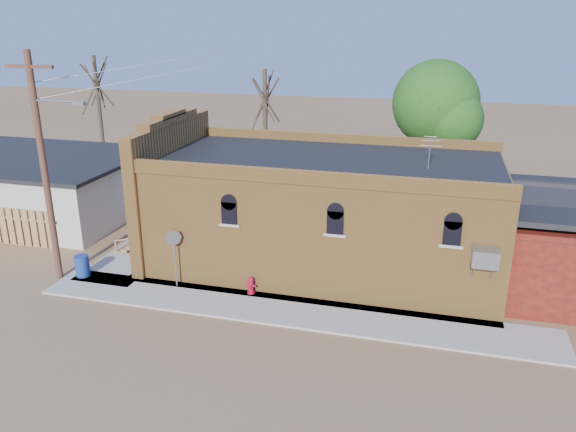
% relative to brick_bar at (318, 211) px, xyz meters
% --- Properties ---
extents(ground, '(120.00, 120.00, 0.00)m').
position_rel_brick_bar_xyz_m(ground, '(-1.64, -5.49, -2.34)').
color(ground, olive).
rests_on(ground, ground).
extents(sidewalk_south, '(19.00, 2.20, 0.08)m').
position_rel_brick_bar_xyz_m(sidewalk_south, '(-0.14, -4.59, -2.30)').
color(sidewalk_south, '#9E9991').
rests_on(sidewalk_south, ground).
extents(sidewalk_west, '(2.60, 10.00, 0.08)m').
position_rel_brick_bar_xyz_m(sidewalk_west, '(-7.94, 0.51, -2.30)').
color(sidewalk_west, '#9E9991').
rests_on(sidewalk_west, ground).
extents(brick_bar, '(16.40, 7.97, 6.30)m').
position_rel_brick_bar_xyz_m(brick_bar, '(0.00, 0.00, 0.00)').
color(brick_bar, '#AB7434').
rests_on(brick_bar, ground).
extents(red_shed, '(5.40, 6.40, 4.30)m').
position_rel_brick_bar_xyz_m(red_shed, '(9.86, 0.01, -0.07)').
color(red_shed, '#560E10').
rests_on(red_shed, ground).
extents(wood_fence, '(5.20, 0.10, 1.80)m').
position_rel_brick_bar_xyz_m(wood_fence, '(-14.44, -1.69, -1.44)').
color(wood_fence, '#AD784E').
rests_on(wood_fence, ground).
extents(utility_pole, '(3.12, 0.26, 9.00)m').
position_rel_brick_bar_xyz_m(utility_pole, '(-9.79, -4.29, 2.43)').
color(utility_pole, '#4A2A1D').
rests_on(utility_pole, ground).
extents(tree_bare_near, '(2.80, 2.80, 7.65)m').
position_rel_brick_bar_xyz_m(tree_bare_near, '(-4.64, 7.51, 3.62)').
color(tree_bare_near, brown).
rests_on(tree_bare_near, ground).
extents(tree_bare_far, '(2.80, 2.80, 8.16)m').
position_rel_brick_bar_xyz_m(tree_bare_far, '(-15.64, 8.51, 4.02)').
color(tree_bare_far, brown).
rests_on(tree_bare_far, ground).
extents(tree_leafy, '(4.40, 4.40, 8.15)m').
position_rel_brick_bar_xyz_m(tree_leafy, '(4.36, 8.01, 3.59)').
color(tree_leafy, brown).
rests_on(tree_leafy, ground).
extents(fire_hydrant, '(0.40, 0.39, 0.68)m').
position_rel_brick_bar_xyz_m(fire_hydrant, '(-1.80, -3.70, -1.92)').
color(fire_hydrant, '#AE0924').
rests_on(fire_hydrant, sidewalk_south).
extents(stop_sign, '(0.51, 0.47, 2.35)m').
position_rel_brick_bar_xyz_m(stop_sign, '(-4.83, -3.85, -0.45)').
color(stop_sign, gray).
rests_on(stop_sign, sidewalk_south).
extents(trash_barrel, '(0.63, 0.63, 0.87)m').
position_rel_brick_bar_xyz_m(trash_barrel, '(-8.94, -3.99, -1.82)').
color(trash_barrel, navy).
rests_on(trash_barrel, sidewalk_west).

